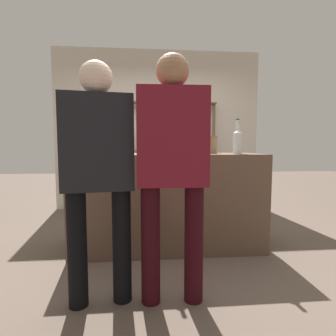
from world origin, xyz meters
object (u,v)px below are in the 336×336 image
(customer_center, at_px, (172,161))
(cork_jar, at_px, (181,146))
(counter_bottle_0, at_px, (238,142))
(counter_bottle_4, at_px, (159,142))
(counter_bottle_1, at_px, (155,141))
(customer_left, at_px, (98,166))
(counter_bottle_3, at_px, (237,141))
(counter_bottle_2, at_px, (107,142))
(ice_bucket, at_px, (208,145))
(wine_glass, at_px, (184,143))

(customer_center, bearing_deg, cork_jar, -9.66)
(counter_bottle_0, bearing_deg, counter_bottle_4, -171.02)
(counter_bottle_0, distance_m, counter_bottle_1, 0.90)
(counter_bottle_1, distance_m, customer_left, 1.19)
(counter_bottle_0, height_order, counter_bottle_3, counter_bottle_3)
(cork_jar, relative_size, customer_center, 0.09)
(counter_bottle_1, xyz_separation_m, cork_jar, (0.31, 0.09, -0.06))
(counter_bottle_0, bearing_deg, customer_center, -129.82)
(counter_bottle_4, bearing_deg, counter_bottle_0, 8.98)
(counter_bottle_2, xyz_separation_m, cork_jar, (0.85, -0.04, -0.05))
(customer_left, bearing_deg, customer_center, -100.74)
(counter_bottle_2, bearing_deg, cork_jar, -2.53)
(counter_bottle_0, bearing_deg, counter_bottle_2, 169.78)
(counter_bottle_3, xyz_separation_m, counter_bottle_4, (-0.82, -0.02, -0.02))
(counter_bottle_4, bearing_deg, ice_bucket, 24.01)
(wine_glass, bearing_deg, counter_bottle_2, 163.60)
(counter_bottle_0, bearing_deg, ice_bucket, 159.65)
(wine_glass, height_order, customer_left, customer_left)
(customer_left, bearing_deg, wine_glass, -45.54)
(counter_bottle_1, xyz_separation_m, customer_center, (0.07, -1.12, -0.16))
(counter_bottle_4, height_order, cork_jar, counter_bottle_4)
(customer_left, bearing_deg, counter_bottle_3, -64.64)
(counter_bottle_0, relative_size, counter_bottle_4, 1.04)
(counter_bottle_2, distance_m, wine_glass, 0.89)
(wine_glass, bearing_deg, counter_bottle_1, 158.22)
(wine_glass, relative_size, customer_left, 0.09)
(counter_bottle_4, bearing_deg, counter_bottle_1, 95.49)
(counter_bottle_0, relative_size, customer_left, 0.20)
(cork_jar, bearing_deg, counter_bottle_4, -127.84)
(counter_bottle_0, xyz_separation_m, counter_bottle_3, (-0.05, -0.11, 0.01))
(customer_center, xyz_separation_m, customer_left, (-0.51, 0.02, -0.03))
(counter_bottle_4, bearing_deg, customer_left, -119.43)
(counter_bottle_1, relative_size, counter_bottle_2, 1.07)
(counter_bottle_2, bearing_deg, counter_bottle_0, -10.22)
(customer_left, bearing_deg, ice_bucket, -51.69)
(counter_bottle_3, relative_size, cork_jar, 2.22)
(counter_bottle_1, distance_m, counter_bottle_3, 0.88)
(counter_bottle_2, height_order, counter_bottle_4, counter_bottle_2)
(counter_bottle_2, relative_size, ice_bucket, 1.54)
(cork_jar, bearing_deg, ice_bucket, -20.96)
(cork_jar, distance_m, customer_center, 1.23)
(counter_bottle_2, xyz_separation_m, customer_center, (0.62, -1.25, -0.15))
(counter_bottle_1, relative_size, cork_jar, 2.25)
(counter_bottle_0, bearing_deg, counter_bottle_1, 171.65)
(ice_bucket, height_order, customer_left, customer_left)
(counter_bottle_0, relative_size, counter_bottle_2, 0.97)
(counter_bottle_0, bearing_deg, cork_jar, 159.35)
(counter_bottle_0, xyz_separation_m, customer_left, (-1.33, -0.96, -0.18))
(counter_bottle_2, bearing_deg, wine_glass, -16.40)
(counter_bottle_1, distance_m, cork_jar, 0.32)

